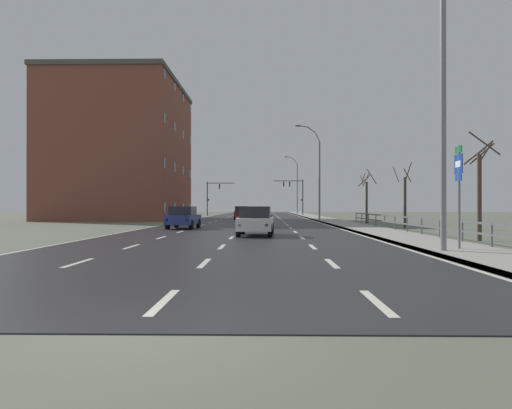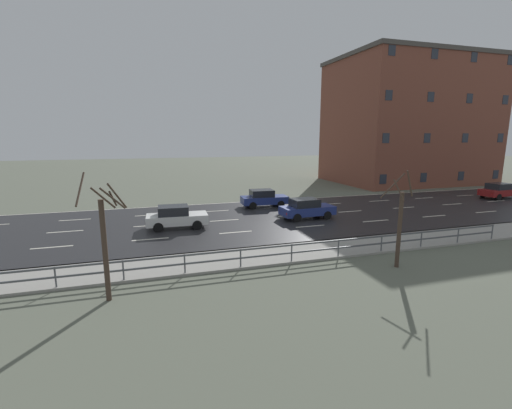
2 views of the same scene
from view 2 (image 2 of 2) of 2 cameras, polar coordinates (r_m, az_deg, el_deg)
ground_plane at (r=39.57m, az=31.95°, el=0.15°), size 160.00×160.00×0.12m
guardrail at (r=16.94m, az=-2.51°, el=-8.15°), size 0.07×31.63×1.00m
car_mid_centre at (r=43.55m, az=34.71°, el=1.86°), size 2.02×4.20×1.57m
car_distant at (r=24.84m, az=-12.78°, el=-1.95°), size 1.97×4.17×1.57m
car_near_right at (r=27.28m, az=8.20°, el=-0.63°), size 1.98×4.17×1.57m
car_far_right at (r=31.46m, az=1.27°, el=1.04°), size 2.01×4.19×1.57m
brick_building at (r=53.42m, az=23.34°, el=12.23°), size 14.00×19.82×16.38m
bare_tree_near at (r=14.45m, az=-23.26°, el=-5.55°), size 1.57×1.64×4.94m
bare_tree_mid at (r=18.13m, az=22.18°, el=-3.07°), size 1.18×1.39×4.77m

